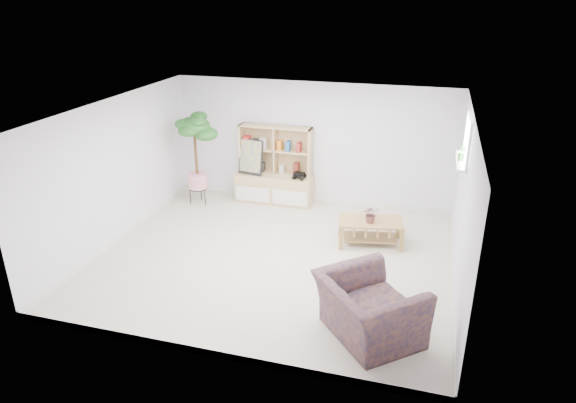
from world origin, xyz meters
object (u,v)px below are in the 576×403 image
(storage_unit, at_px, (274,165))
(coffee_table, at_px, (370,232))
(armchair, at_px, (369,305))
(floor_tree, at_px, (196,160))

(storage_unit, xyz_separation_m, coffee_table, (2.10, -1.32, -0.56))
(coffee_table, height_order, armchair, armchair)
(armchair, bearing_deg, storage_unit, -8.98)
(floor_tree, bearing_deg, storage_unit, 18.79)
(coffee_table, height_order, floor_tree, floor_tree)
(storage_unit, xyz_separation_m, floor_tree, (-1.44, -0.49, 0.14))
(floor_tree, height_order, armchair, floor_tree)
(coffee_table, relative_size, armchair, 0.88)
(coffee_table, relative_size, floor_tree, 0.57)
(coffee_table, distance_m, armchair, 2.53)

